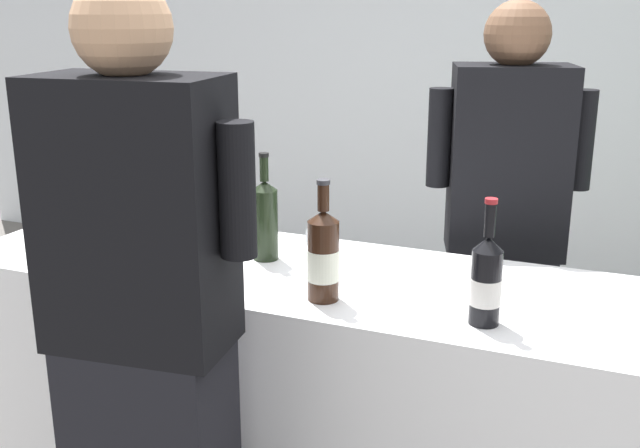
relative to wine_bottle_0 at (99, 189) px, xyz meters
The scene contains 14 objects.
wall_back 2.66m from the wine_bottle_0, 67.24° to the left, with size 8.00×0.10×2.80m, color silver.
counter 1.20m from the wine_bottle_0, ahead, with size 2.48×0.65×0.95m, color white.
wine_bottle_0 is the anchor object (origin of this frame).
wine_bottle_2 0.53m from the wine_bottle_0, ahead, with size 0.08×0.08×0.33m.
wine_bottle_3 0.60m from the wine_bottle_0, 28.56° to the right, with size 0.08×0.08×0.32m.
wine_bottle_4 1.06m from the wine_bottle_0, 19.44° to the right, with size 0.09×0.09×0.33m.
wine_bottle_5 1.47m from the wine_bottle_0, 13.69° to the right, with size 0.08×0.08×0.32m.
wine_bottle_6 0.20m from the wine_bottle_0, 88.79° to the right, with size 0.08×0.08×0.34m.
wine_bottle_7 0.13m from the wine_bottle_0, 51.77° to the right, with size 0.08×0.08×0.33m.
wine_bottle_8 0.72m from the wine_bottle_0, ahead, with size 0.08×0.08×0.33m.
wine_glass 0.94m from the wine_bottle_0, 12.13° to the right, with size 0.07×0.07×0.17m.
ice_bucket 0.34m from the wine_bottle_0, 40.90° to the right, with size 0.20×0.20×0.25m.
person_server 1.44m from the wine_bottle_0, 18.64° to the left, with size 0.53×0.34×1.72m.
person_guest 1.06m from the wine_bottle_0, 46.61° to the right, with size 0.57×0.29×1.77m.
Camera 1 is at (0.69, -1.91, 1.71)m, focal length 42.01 mm.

